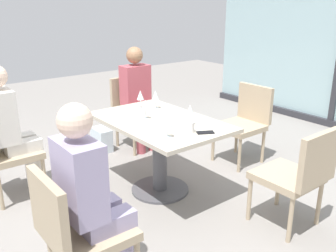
{
  "coord_description": "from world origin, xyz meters",
  "views": [
    {
      "loc": [
        2.63,
        -1.97,
        1.79
      ],
      "look_at": [
        0.0,
        0.1,
        0.65
      ],
      "focal_mm": 39.87,
      "sensor_mm": 36.0,
      "label": 1
    }
  ],
  "objects_px": {
    "cell_phone_on_table": "(205,132)",
    "wine_glass_3": "(140,96)",
    "person_front_left": "(10,125)",
    "chair_near_window": "(245,119)",
    "chair_front_left": "(1,149)",
    "person_far_left": "(138,94)",
    "wine_glass_2": "(145,105)",
    "chair_front_right": "(76,228)",
    "wine_glass_4": "(155,96)",
    "chair_far_right": "(298,172)",
    "chair_far_left": "(134,108)",
    "wine_glass_1": "(190,110)",
    "wine_glass_0": "(168,122)",
    "handbag_0": "(102,139)",
    "dining_table_main": "(160,139)",
    "person_front_right": "(90,192)",
    "coffee_cup": "(190,127)"
  },
  "relations": [
    {
      "from": "person_front_left",
      "to": "cell_phone_on_table",
      "type": "xyz_separation_m",
      "value": [
        1.31,
        1.2,
        0.03
      ]
    },
    {
      "from": "chair_far_right",
      "to": "wine_glass_4",
      "type": "height_order",
      "value": "wine_glass_4"
    },
    {
      "from": "wine_glass_2",
      "to": "person_front_right",
      "type": "bearing_deg",
      "value": -48.89
    },
    {
      "from": "chair_front_left",
      "to": "person_front_right",
      "type": "distance_m",
      "value": 1.6
    },
    {
      "from": "wine_glass_3",
      "to": "chair_far_left",
      "type": "bearing_deg",
      "value": 151.91
    },
    {
      "from": "chair_front_left",
      "to": "chair_far_right",
      "type": "distance_m",
      "value": 2.6
    },
    {
      "from": "chair_front_left",
      "to": "wine_glass_2",
      "type": "relative_size",
      "value": 4.7
    },
    {
      "from": "chair_front_left",
      "to": "chair_near_window",
      "type": "relative_size",
      "value": 1.0
    },
    {
      "from": "person_front_left",
      "to": "wine_glass_4",
      "type": "relative_size",
      "value": 6.81
    },
    {
      "from": "chair_near_window",
      "to": "wine_glass_3",
      "type": "bearing_deg",
      "value": -111.34
    },
    {
      "from": "person_front_left",
      "to": "wine_glass_0",
      "type": "relative_size",
      "value": 6.81
    },
    {
      "from": "chair_front_left",
      "to": "person_far_left",
      "type": "distance_m",
      "value": 1.74
    },
    {
      "from": "chair_front_right",
      "to": "chair_front_left",
      "type": "relative_size",
      "value": 1.0
    },
    {
      "from": "chair_far_left",
      "to": "chair_front_right",
      "type": "relative_size",
      "value": 1.0
    },
    {
      "from": "wine_glass_3",
      "to": "chair_front_right",
      "type": "bearing_deg",
      "value": -46.81
    },
    {
      "from": "chair_far_left",
      "to": "chair_front_left",
      "type": "relative_size",
      "value": 1.0
    },
    {
      "from": "wine_glass_4",
      "to": "chair_front_left",
      "type": "bearing_deg",
      "value": -107.48
    },
    {
      "from": "wine_glass_3",
      "to": "wine_glass_4",
      "type": "xyz_separation_m",
      "value": [
        0.1,
        0.12,
        0.0
      ]
    },
    {
      "from": "chair_far_left",
      "to": "coffee_cup",
      "type": "xyz_separation_m",
      "value": [
        1.6,
        -0.48,
        0.28
      ]
    },
    {
      "from": "chair_far_left",
      "to": "chair_far_right",
      "type": "bearing_deg",
      "value": 0.0
    },
    {
      "from": "dining_table_main",
      "to": "handbag_0",
      "type": "bearing_deg",
      "value": 177.31
    },
    {
      "from": "dining_table_main",
      "to": "handbag_0",
      "type": "distance_m",
      "value": 1.35
    },
    {
      "from": "wine_glass_4",
      "to": "handbag_0",
      "type": "distance_m",
      "value": 1.2
    },
    {
      "from": "handbag_0",
      "to": "cell_phone_on_table",
      "type": "bearing_deg",
      "value": 1.82
    },
    {
      "from": "chair_far_left",
      "to": "chair_near_window",
      "type": "relative_size",
      "value": 1.0
    },
    {
      "from": "wine_glass_0",
      "to": "handbag_0",
      "type": "relative_size",
      "value": 0.62
    },
    {
      "from": "dining_table_main",
      "to": "wine_glass_3",
      "type": "relative_size",
      "value": 7.04
    },
    {
      "from": "dining_table_main",
      "to": "wine_glass_4",
      "type": "distance_m",
      "value": 0.51
    },
    {
      "from": "person_front_right",
      "to": "handbag_0",
      "type": "height_order",
      "value": "person_front_right"
    },
    {
      "from": "person_front_left",
      "to": "wine_glass_2",
      "type": "distance_m",
      "value": 1.25
    },
    {
      "from": "person_front_right",
      "to": "wine_glass_4",
      "type": "distance_m",
      "value": 1.74
    },
    {
      "from": "wine_glass_2",
      "to": "coffee_cup",
      "type": "distance_m",
      "value": 0.55
    },
    {
      "from": "chair_far_left",
      "to": "wine_glass_2",
      "type": "bearing_deg",
      "value": -27.81
    },
    {
      "from": "person_far_left",
      "to": "wine_glass_2",
      "type": "bearing_deg",
      "value": -30.44
    },
    {
      "from": "person_far_left",
      "to": "chair_front_right",
      "type": "bearing_deg",
      "value": -42.55
    },
    {
      "from": "chair_near_window",
      "to": "wine_glass_2",
      "type": "relative_size",
      "value": 4.7
    },
    {
      "from": "chair_front_left",
      "to": "wine_glass_0",
      "type": "relative_size",
      "value": 4.7
    },
    {
      "from": "chair_near_window",
      "to": "person_far_left",
      "type": "distance_m",
      "value": 1.31
    },
    {
      "from": "person_front_right",
      "to": "chair_near_window",
      "type": "bearing_deg",
      "value": 108.68
    },
    {
      "from": "wine_glass_0",
      "to": "coffee_cup",
      "type": "bearing_deg",
      "value": 85.9
    },
    {
      "from": "cell_phone_on_table",
      "to": "person_front_right",
      "type": "bearing_deg",
      "value": -48.08
    },
    {
      "from": "wine_glass_2",
      "to": "handbag_0",
      "type": "height_order",
      "value": "wine_glass_2"
    },
    {
      "from": "chair_front_left",
      "to": "person_front_left",
      "type": "relative_size",
      "value": 0.69
    },
    {
      "from": "person_front_right",
      "to": "chair_front_right",
      "type": "bearing_deg",
      "value": -90.0
    },
    {
      "from": "chair_front_right",
      "to": "wine_glass_4",
      "type": "distance_m",
      "value": 1.86
    },
    {
      "from": "wine_glass_4",
      "to": "chair_front_right",
      "type": "bearing_deg",
      "value": -51.65
    },
    {
      "from": "person_front_left",
      "to": "wine_glass_1",
      "type": "xyz_separation_m",
      "value": [
        1.07,
        1.24,
        0.16
      ]
    },
    {
      "from": "chair_far_right",
      "to": "person_far_left",
      "type": "relative_size",
      "value": 0.69
    },
    {
      "from": "chair_far_left",
      "to": "wine_glass_0",
      "type": "distance_m",
      "value": 1.77
    },
    {
      "from": "cell_phone_on_table",
      "to": "wine_glass_3",
      "type": "bearing_deg",
      "value": -150.86
    }
  ]
}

